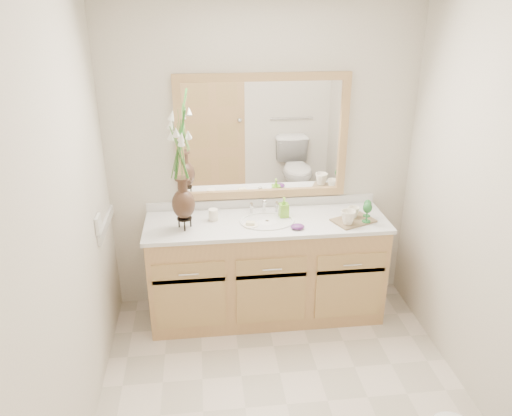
{
  "coord_description": "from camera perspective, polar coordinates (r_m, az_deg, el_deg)",
  "views": [
    {
      "loc": [
        -0.47,
        -2.39,
        2.41
      ],
      "look_at": [
        -0.12,
        0.65,
        1.1
      ],
      "focal_mm": 35.0,
      "sensor_mm": 36.0,
      "label": 1
    }
  ],
  "objects": [
    {
      "name": "floor",
      "position": [
        3.43,
        3.54,
        -21.48
      ],
      "size": [
        2.6,
        2.6,
        0.0
      ],
      "primitive_type": "plane",
      "color": "beige",
      "rests_on": "ground"
    },
    {
      "name": "wall_back",
      "position": [
        3.92,
        0.71,
        5.22
      ],
      "size": [
        2.4,
        0.02,
        2.4
      ],
      "primitive_type": "cube",
      "color": "silver",
      "rests_on": "floor"
    },
    {
      "name": "wall_left",
      "position": [
        2.78,
        -21.03,
        -4.29
      ],
      "size": [
        0.02,
        2.6,
        2.4
      ],
      "primitive_type": "cube",
      "color": "silver",
      "rests_on": "floor"
    },
    {
      "name": "wall_right",
      "position": [
        3.16,
        26.08,
        -1.8
      ],
      "size": [
        0.02,
        2.6,
        2.4
      ],
      "primitive_type": "cube",
      "color": "silver",
      "rests_on": "floor"
    },
    {
      "name": "vanity",
      "position": [
        3.99,
        1.18,
        -7.07
      ],
      "size": [
        1.8,
        0.55,
        0.8
      ],
      "color": "tan",
      "rests_on": "floor"
    },
    {
      "name": "counter",
      "position": [
        3.79,
        1.23,
        -1.65
      ],
      "size": [
        1.84,
        0.57,
        0.03
      ],
      "primitive_type": "cube",
      "color": "silver",
      "rests_on": "vanity"
    },
    {
      "name": "sink",
      "position": [
        3.79,
        1.26,
        -2.3
      ],
      "size": [
        0.38,
        0.34,
        0.23
      ],
      "color": "white",
      "rests_on": "counter"
    },
    {
      "name": "mirror",
      "position": [
        3.84,
        0.77,
        8.03
      ],
      "size": [
        1.32,
        0.04,
        0.97
      ],
      "color": "white",
      "rests_on": "wall_back"
    },
    {
      "name": "switch_plate",
      "position": [
        3.54,
        -17.57,
        -1.77
      ],
      "size": [
        0.02,
        0.12,
        0.12
      ],
      "primitive_type": "cube",
      "color": "white",
      "rests_on": "wall_left"
    },
    {
      "name": "flower_vase",
      "position": [
        3.5,
        -8.62,
        5.87
      ],
      "size": [
        0.2,
        0.2,
        0.81
      ],
      "rotation": [
        0.0,
        0.0,
        -0.35
      ],
      "color": "black",
      "rests_on": "counter"
    },
    {
      "name": "tumbler",
      "position": [
        3.79,
        -4.9,
        -0.78
      ],
      "size": [
        0.07,
        0.07,
        0.09
      ],
      "primitive_type": "cylinder",
      "color": "white",
      "rests_on": "counter"
    },
    {
      "name": "soap_dish",
      "position": [
        3.69,
        -0.63,
        -1.93
      ],
      "size": [
        0.11,
        0.11,
        0.04
      ],
      "color": "white",
      "rests_on": "counter"
    },
    {
      "name": "soap_bottle",
      "position": [
        3.84,
        3.2,
        0.01
      ],
      "size": [
        0.07,
        0.07,
        0.14
      ],
      "primitive_type": "imported",
      "rotation": [
        0.0,
        0.0,
        0.06
      ],
      "color": "#7AC52E",
      "rests_on": "counter"
    },
    {
      "name": "purple_dish",
      "position": [
        3.66,
        4.77,
        -2.13
      ],
      "size": [
        0.11,
        0.09,
        0.04
      ],
      "primitive_type": "ellipsoid",
      "rotation": [
        0.0,
        0.0,
        -0.11
      ],
      "color": "#562267",
      "rests_on": "counter"
    },
    {
      "name": "tray",
      "position": [
        3.84,
        11.05,
        -1.42
      ],
      "size": [
        0.36,
        0.3,
        0.02
      ],
      "primitive_type": "cube",
      "rotation": [
        0.0,
        0.0,
        0.4
      ],
      "color": "brown",
      "rests_on": "counter"
    },
    {
      "name": "mug_left",
      "position": [
        3.74,
        10.47,
        -1.0
      ],
      "size": [
        0.13,
        0.12,
        0.11
      ],
      "primitive_type": "imported",
      "rotation": [
        0.0,
        0.0,
        0.16
      ],
      "color": "white",
      "rests_on": "tray"
    },
    {
      "name": "mug_right",
      "position": [
        3.86,
        11.07,
        -0.43
      ],
      "size": [
        0.1,
        0.1,
        0.09
      ],
      "primitive_type": "imported",
      "rotation": [
        0.0,
        0.0,
        0.13
      ],
      "color": "white",
      "rests_on": "tray"
    },
    {
      "name": "goblet_front",
      "position": [
        3.78,
        12.61,
        -0.1
      ],
      "size": [
        0.07,
        0.07,
        0.15
      ],
      "color": "#246D2F",
      "rests_on": "tray"
    },
    {
      "name": "goblet_back",
      "position": [
        3.88,
        12.64,
        0.31
      ],
      "size": [
        0.06,
        0.06,
        0.13
      ],
      "color": "#246D2F",
      "rests_on": "tray"
    }
  ]
}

